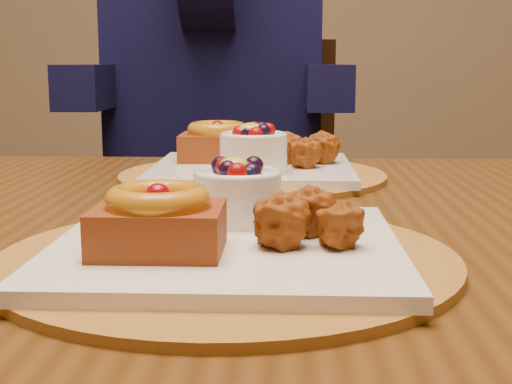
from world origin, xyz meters
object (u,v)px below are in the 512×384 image
(chair_far, at_px, (244,216))
(diner, at_px, (215,20))
(place_setting_near, at_px, (225,237))
(place_setting_far, at_px, (250,162))
(dining_table, at_px, (243,275))

(chair_far, relative_size, diner, 1.03)
(place_setting_near, relative_size, chair_far, 0.39)
(place_setting_near, height_order, place_setting_far, place_setting_far)
(place_setting_near, distance_m, chair_far, 1.19)
(diner, bearing_deg, chair_far, 69.22)
(chair_far, bearing_deg, place_setting_far, -89.02)
(chair_far, bearing_deg, dining_table, -89.81)
(dining_table, relative_size, diner, 1.69)
(place_setting_far, bearing_deg, diner, 100.03)
(dining_table, xyz_separation_m, chair_far, (-0.06, 0.94, -0.14))
(place_setting_near, bearing_deg, diner, 96.02)
(place_setting_far, relative_size, chair_far, 0.39)
(place_setting_near, height_order, diner, diner)
(place_setting_far, bearing_deg, dining_table, -89.28)
(place_setting_near, relative_size, place_setting_far, 1.00)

